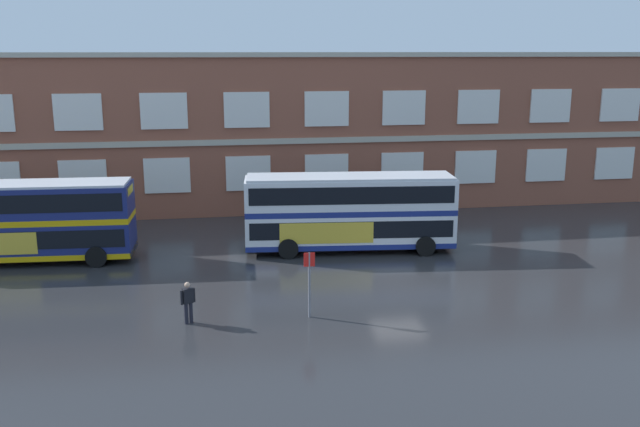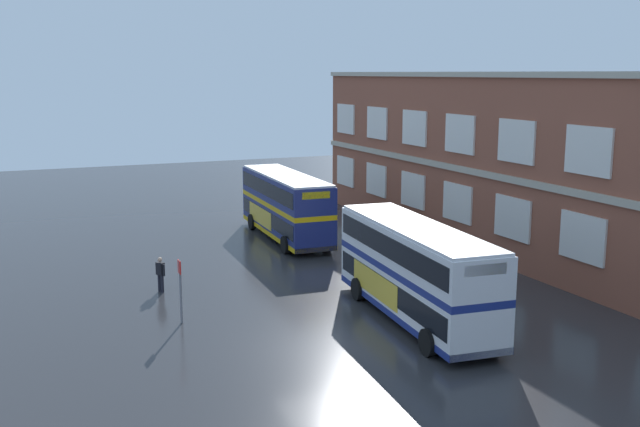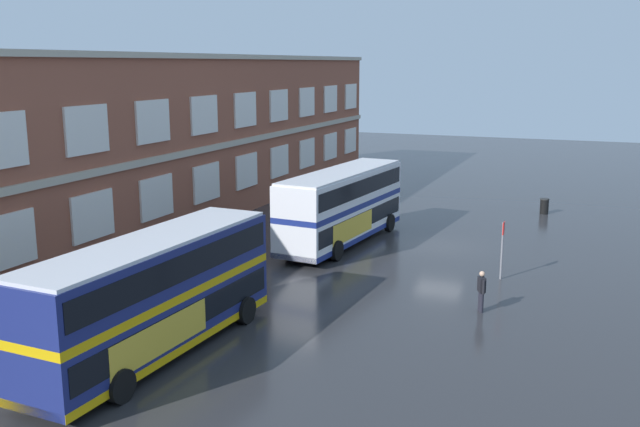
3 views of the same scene
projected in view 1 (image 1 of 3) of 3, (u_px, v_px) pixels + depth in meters
ground_plane at (388, 267)px, 34.43m from camera, size 120.00×120.00×0.00m
brick_terminal_building at (317, 130)px, 48.47m from camera, size 55.79×8.19×10.34m
double_decker_near at (20, 221)px, 34.78m from camera, size 11.11×3.25×4.07m
double_decker_middle at (350, 211)px, 36.82m from camera, size 11.19×3.60×4.07m
waiting_passenger at (188, 301)px, 27.15m from camera, size 0.61×0.40×1.70m
bus_stand_flag at (309, 278)px, 27.61m from camera, size 0.44×0.10×2.70m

